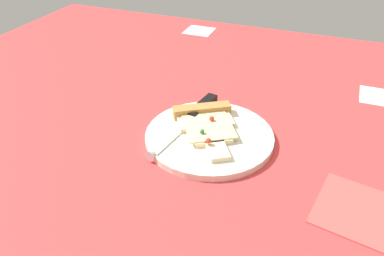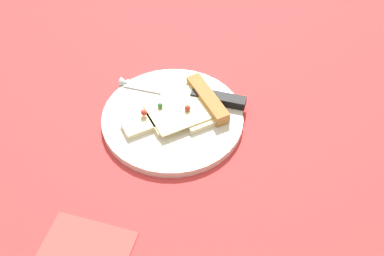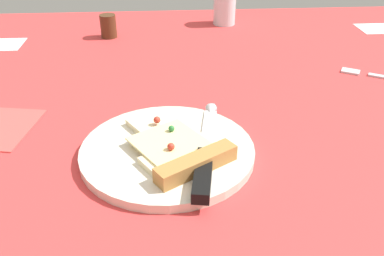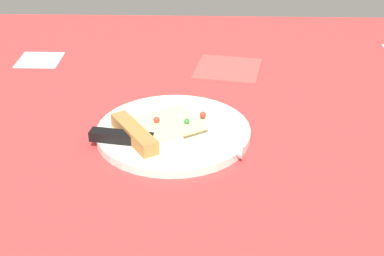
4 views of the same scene
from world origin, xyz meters
TOP-DOWN VIEW (x-y plane):
  - ground_plane at (-0.01, -0.01)cm, footprint 145.85×145.85cm
  - plate at (9.45, 4.76)cm, footprint 25.17×25.17cm
  - pizza_slice at (8.04, 6.96)cm, footprint 15.93×18.87cm
  - knife at (4.26, 8.08)cm, footprint 6.00×24.02cm
  - napkin at (37.62, -4.86)cm, footprint 15.11×15.11cm

SIDE VIEW (x-z plane):
  - ground_plane at x=-0.01cm, z-range -3.00..0.00cm
  - napkin at x=37.62cm, z-range 0.00..0.40cm
  - plate at x=9.45cm, z-range 0.00..1.36cm
  - knife at x=4.26cm, z-range 0.74..3.19cm
  - pizza_slice at x=8.04cm, z-range 0.95..3.34cm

